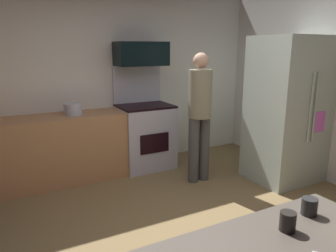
# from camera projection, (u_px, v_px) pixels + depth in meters

# --- Properties ---
(ground_plane) EXTENTS (5.20, 4.80, 0.02)m
(ground_plane) POSITION_uv_depth(u_px,v_px,m) (179.00, 244.00, 2.94)
(ground_plane) COLOR olive
(wall_back) EXTENTS (5.20, 0.12, 2.60)m
(wall_back) POSITION_uv_depth(u_px,v_px,m) (100.00, 80.00, 4.64)
(wall_back) COLOR silver
(wall_back) RESTS_ON ground
(lower_cabinet_run) EXTENTS (2.40, 0.60, 0.90)m
(lower_cabinet_run) POSITION_uv_depth(u_px,v_px,m) (44.00, 152.00, 4.13)
(lower_cabinet_run) COLOR #B27D51
(lower_cabinet_run) RESTS_ON ground
(oven_range) EXTENTS (0.76, 0.65, 1.51)m
(oven_range) POSITION_uv_depth(u_px,v_px,m) (145.00, 133.00, 4.76)
(oven_range) COLOR #B9B8C8
(oven_range) RESTS_ON ground
(microwave) EXTENTS (0.74, 0.38, 0.34)m
(microwave) POSITION_uv_depth(u_px,v_px,m) (141.00, 54.00, 4.55)
(microwave) COLOR black
(microwave) RESTS_ON oven_range
(refrigerator) EXTENTS (0.90, 0.77, 1.91)m
(refrigerator) POSITION_uv_depth(u_px,v_px,m) (287.00, 110.00, 4.21)
(refrigerator) COLOR #B2C1B5
(refrigerator) RESTS_ON ground
(person_cook) EXTENTS (0.31, 0.30, 1.71)m
(person_cook) POSITION_uv_depth(u_px,v_px,m) (200.00, 111.00, 4.12)
(person_cook) COLOR #484848
(person_cook) RESTS_ON ground
(mug_coffee) EXTENTS (0.08, 0.08, 0.09)m
(mug_coffee) POSITION_uv_depth(u_px,v_px,m) (309.00, 206.00, 1.67)
(mug_coffee) COLOR #282828
(mug_coffee) RESTS_ON counter_island
(mug_tea) EXTENTS (0.08, 0.08, 0.10)m
(mug_tea) POSITION_uv_depth(u_px,v_px,m) (288.00, 221.00, 1.53)
(mug_tea) COLOR black
(mug_tea) RESTS_ON counter_island
(stock_pot) EXTENTS (0.24, 0.24, 0.15)m
(stock_pot) POSITION_uv_depth(u_px,v_px,m) (73.00, 109.00, 4.19)
(stock_pot) COLOR #B3B8C8
(stock_pot) RESTS_ON lower_cabinet_run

